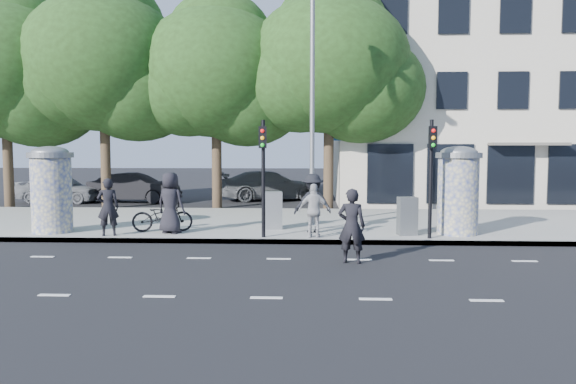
{
  "coord_description": "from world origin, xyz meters",
  "views": [
    {
      "loc": [
        0.87,
        -12.32,
        2.79
      ],
      "look_at": [
        0.13,
        3.5,
        1.5
      ],
      "focal_mm": 35.0,
      "sensor_mm": 36.0,
      "label": 1
    }
  ],
  "objects_px": {
    "ad_column_right": "(458,188)",
    "ped_d": "(313,203)",
    "cabinet_left": "(273,210)",
    "car_mid": "(135,188)",
    "ped_a": "(171,203)",
    "bicycle": "(162,216)",
    "ped_e": "(314,211)",
    "traffic_pole_far": "(431,166)",
    "cabinet_right": "(407,216)",
    "street_lamp": "(312,86)",
    "car_left": "(60,188)",
    "ad_column_left": "(51,187)",
    "man_road": "(352,226)",
    "traffic_pole_near": "(263,166)",
    "ped_b": "(108,207)",
    "car_right": "(270,186)"
  },
  "relations": [
    {
      "from": "cabinet_right",
      "to": "ped_e",
      "type": "bearing_deg",
      "value": -177.76
    },
    {
      "from": "traffic_pole_near",
      "to": "car_mid",
      "type": "height_order",
      "value": "traffic_pole_near"
    },
    {
      "from": "ad_column_right",
      "to": "car_right",
      "type": "distance_m",
      "value": 13.74
    },
    {
      "from": "ped_b",
      "to": "bicycle",
      "type": "xyz_separation_m",
      "value": [
        1.39,
        0.87,
        -0.37
      ]
    },
    {
      "from": "bicycle",
      "to": "cabinet_left",
      "type": "xyz_separation_m",
      "value": [
        3.39,
        0.73,
        0.11
      ]
    },
    {
      "from": "traffic_pole_far",
      "to": "man_road",
      "type": "height_order",
      "value": "traffic_pole_far"
    },
    {
      "from": "ped_e",
      "to": "car_mid",
      "type": "relative_size",
      "value": 0.35
    },
    {
      "from": "street_lamp",
      "to": "ped_e",
      "type": "relative_size",
      "value": 5.09
    },
    {
      "from": "ped_e",
      "to": "man_road",
      "type": "relative_size",
      "value": 0.87
    },
    {
      "from": "ped_e",
      "to": "cabinet_right",
      "type": "xyz_separation_m",
      "value": [
        2.77,
        0.58,
        -0.22
      ]
    },
    {
      "from": "ped_a",
      "to": "ped_d",
      "type": "height_order",
      "value": "ped_a"
    },
    {
      "from": "traffic_pole_far",
      "to": "bicycle",
      "type": "relative_size",
      "value": 1.84
    },
    {
      "from": "cabinet_right",
      "to": "car_left",
      "type": "relative_size",
      "value": 0.27
    },
    {
      "from": "ad_column_right",
      "to": "traffic_pole_far",
      "type": "bearing_deg",
      "value": -137.79
    },
    {
      "from": "ped_d",
      "to": "cabinet_left",
      "type": "bearing_deg",
      "value": -41.82
    },
    {
      "from": "ad_column_right",
      "to": "traffic_pole_far",
      "type": "relative_size",
      "value": 0.78
    },
    {
      "from": "ped_b",
      "to": "cabinet_left",
      "type": "distance_m",
      "value": 5.04
    },
    {
      "from": "traffic_pole_far",
      "to": "street_lamp",
      "type": "height_order",
      "value": "street_lamp"
    },
    {
      "from": "ped_e",
      "to": "car_right",
      "type": "relative_size",
      "value": 0.3
    },
    {
      "from": "ped_d",
      "to": "car_left",
      "type": "height_order",
      "value": "ped_d"
    },
    {
      "from": "traffic_pole_far",
      "to": "street_lamp",
      "type": "relative_size",
      "value": 0.42
    },
    {
      "from": "ped_d",
      "to": "car_mid",
      "type": "xyz_separation_m",
      "value": [
        -8.94,
        10.46,
        -0.32
      ]
    },
    {
      "from": "ad_column_right",
      "to": "ped_d",
      "type": "height_order",
      "value": "ad_column_right"
    },
    {
      "from": "ad_column_left",
      "to": "ad_column_right",
      "type": "xyz_separation_m",
      "value": [
        12.4,
        0.2,
        0.0
      ]
    },
    {
      "from": "traffic_pole_far",
      "to": "cabinet_right",
      "type": "relative_size",
      "value": 2.99
    },
    {
      "from": "man_road",
      "to": "car_mid",
      "type": "xyz_separation_m",
      "value": [
        -9.88,
        14.28,
        -0.17
      ]
    },
    {
      "from": "ad_column_right",
      "to": "ped_d",
      "type": "relative_size",
      "value": 1.47
    },
    {
      "from": "car_left",
      "to": "cabinet_right",
      "type": "bearing_deg",
      "value": -118.9
    },
    {
      "from": "cabinet_left",
      "to": "car_mid",
      "type": "xyz_separation_m",
      "value": [
        -7.67,
        9.78,
        -0.02
      ]
    },
    {
      "from": "ad_column_left",
      "to": "car_left",
      "type": "height_order",
      "value": "ad_column_left"
    },
    {
      "from": "bicycle",
      "to": "car_left",
      "type": "distance_m",
      "value": 13.03
    },
    {
      "from": "cabinet_left",
      "to": "traffic_pole_far",
      "type": "bearing_deg",
      "value": -28.03
    },
    {
      "from": "ped_d",
      "to": "ped_a",
      "type": "bearing_deg",
      "value": -8.68
    },
    {
      "from": "traffic_pole_near",
      "to": "ped_d",
      "type": "height_order",
      "value": "traffic_pole_near"
    },
    {
      "from": "ped_d",
      "to": "ped_e",
      "type": "relative_size",
      "value": 1.15
    },
    {
      "from": "ped_a",
      "to": "bicycle",
      "type": "bearing_deg",
      "value": -23.46
    },
    {
      "from": "ad_column_left",
      "to": "car_right",
      "type": "height_order",
      "value": "ad_column_left"
    },
    {
      "from": "street_lamp",
      "to": "car_left",
      "type": "height_order",
      "value": "street_lamp"
    },
    {
      "from": "traffic_pole_near",
      "to": "ped_d",
      "type": "xyz_separation_m",
      "value": [
        1.43,
        1.02,
        -1.18
      ]
    },
    {
      "from": "ped_e",
      "to": "bicycle",
      "type": "xyz_separation_m",
      "value": [
        -4.71,
        0.92,
        -0.3
      ]
    },
    {
      "from": "traffic_pole_far",
      "to": "car_left",
      "type": "xyz_separation_m",
      "value": [
        -16.03,
        11.26,
        -1.51
      ]
    },
    {
      "from": "cabinet_left",
      "to": "car_left",
      "type": "height_order",
      "value": "car_left"
    },
    {
      "from": "ad_column_right",
      "to": "bicycle",
      "type": "distance_m",
      "value": 9.08
    },
    {
      "from": "ad_column_left",
      "to": "car_mid",
      "type": "relative_size",
      "value": 0.6
    },
    {
      "from": "street_lamp",
      "to": "car_mid",
      "type": "distance_m",
      "value": 13.06
    },
    {
      "from": "bicycle",
      "to": "car_mid",
      "type": "height_order",
      "value": "car_mid"
    },
    {
      "from": "ad_column_right",
      "to": "cabinet_left",
      "type": "xyz_separation_m",
      "value": [
        -5.64,
        0.8,
        -0.79
      ]
    },
    {
      "from": "ad_column_right",
      "to": "ped_d",
      "type": "xyz_separation_m",
      "value": [
        -4.37,
        0.12,
        -0.48
      ]
    },
    {
      "from": "ad_column_left",
      "to": "car_mid",
      "type": "bearing_deg",
      "value": 94.82
    },
    {
      "from": "ped_a",
      "to": "man_road",
      "type": "distance_m",
      "value": 6.28
    }
  ]
}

